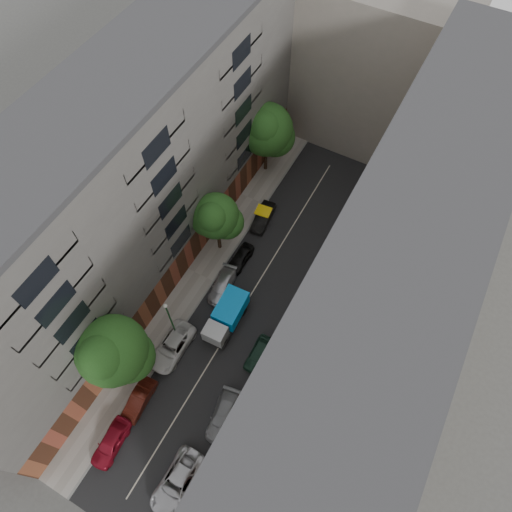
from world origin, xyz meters
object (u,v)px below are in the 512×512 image
Objects in this scene: tarp_truck at (227,316)px; pedestrian at (339,258)px; car_left_1 at (139,399)px; car_left_5 at (263,217)px; car_left_3 at (222,286)px; tree_far at (267,132)px; car_left_2 at (172,347)px; car_left_4 at (240,258)px; car_right_0 at (177,482)px; car_right_2 at (258,354)px; tree_mid at (216,218)px; tree_near at (113,353)px; car_left_0 at (111,442)px; car_right_1 at (223,416)px; lamp_post at (170,317)px.

tarp_truck is 12.83m from pedestrian.
car_left_5 reaches higher than car_left_1.
car_left_3 is 17.01m from tree_far.
car_left_4 is (0.80, 11.20, -0.09)m from car_left_2.
car_left_5 is 0.79× the size of car_right_0.
car_left_1 is at bearing -130.78° from car_right_2.
car_right_2 is at bearing -42.62° from tree_mid.
car_right_2 is 0.42× the size of tree_far.
tree_near is at bearing -98.34° from car_left_4.
car_left_0 is 9.37m from car_right_1.
car_left_2 is at bearing -83.39° from tree_far.
car_left_4 is (-2.20, 6.45, -0.75)m from tarp_truck.
tree_near is 27.36m from tree_far.
lamp_post is (0.97, 5.38, -2.88)m from tree_near.
pedestrian reaches higher than car_left_4.
car_left_5 is 15.78m from lamp_post.
car_left_0 reaches higher than car_left_4.
car_left_1 is 7.45m from car_right_0.
tarp_truck is 8.85m from car_right_1.
tree_far is (-3.50, 15.75, 5.38)m from car_left_3.
car_left_1 is 1.07× the size of car_right_2.
car_left_0 is 16.81m from car_left_3.
car_left_2 is at bearing -157.07° from car_right_2.
lamp_post is (-3.60, -3.34, 2.64)m from tarp_truck.
car_left_5 is (-0.36, 5.60, 0.05)m from car_left_4.
tree_mid is at bearing 96.96° from lamp_post.
tarp_truck is 11.29m from tree_near.
car_left_3 is 0.70× the size of lamp_post.
tarp_truck reaches higher than car_left_3.
car_right_1 is at bearing 13.99° from car_left_1.
tree_far is at bearing 106.16° from car_right_0.
car_left_5 is at bearing 84.46° from tree_near.
tree_near is at bearing -120.68° from tarp_truck.
car_left_0 is 0.68× the size of lamp_post.
car_right_2 is 13.18m from tree_mid.
car_left_3 is at bearing 78.42° from tree_near.
tarp_truck is 1.32× the size of car_left_5.
car_left_1 reaches higher than car_left_3.
car_left_0 is at bearing -91.20° from car_left_4.
car_left_3 is 1.18× the size of car_right_2.
car_right_0 is 1.14× the size of car_right_1.
car_right_1 reaches higher than car_right_2.
car_left_2 reaches higher than car_left_1.
car_left_1 is at bearing -83.67° from lamp_post.
tarp_truck reaches higher than car_left_0.
car_left_1 is 0.51× the size of tree_mid.
tarp_truck is 0.88× the size of lamp_post.
tree_far is 1.43× the size of lamp_post.
lamp_post is at bearing -100.58° from car_left_5.
tree_far is (-1.13, 27.32, -0.89)m from tree_near.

